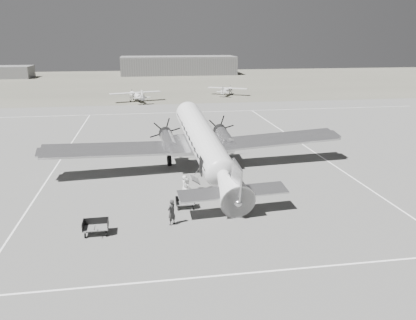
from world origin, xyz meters
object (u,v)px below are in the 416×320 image
object	(u,v)px
passenger	(185,184)
light_plane_left	(137,97)
shed_secondary	(4,72)
dc3_airliner	(205,146)
hangar_main	(179,65)
baggage_cart_near	(185,203)
light_plane_right	(227,91)
ground_crew	(172,212)
ramp_agent	(187,188)
baggage_cart_far	(96,227)

from	to	relation	value
passenger	light_plane_left	bearing A→B (deg)	23.09
shed_secondary	dc3_airliner	xyz separation A→B (m)	(52.55, -110.91, 1.07)
hangar_main	light_plane_left	bearing A→B (deg)	-102.70
baggage_cart_near	light_plane_right	bearing A→B (deg)	75.85
shed_secondary	ground_crew	size ratio (longest dim) A/B	9.02
shed_secondary	passenger	size ratio (longest dim) A/B	11.40
light_plane_left	ground_crew	xyz separation A→B (m)	(3.23, -61.02, -0.17)
hangar_main	passenger	world-z (taller)	hangar_main
hangar_main	light_plane_right	distance (m)	58.96
shed_secondary	ramp_agent	xyz separation A→B (m)	(50.15, -116.61, -1.11)
ground_crew	ramp_agent	world-z (taller)	ground_crew
shed_secondary	passenger	bearing A→B (deg)	-66.53
dc3_airliner	light_plane_left	bearing A→B (deg)	93.29
dc3_airliner	ground_crew	bearing A→B (deg)	-115.96
light_plane_left	ground_crew	world-z (taller)	light_plane_left
passenger	light_plane_right	bearing A→B (deg)	3.05
light_plane_left	baggage_cart_far	world-z (taller)	light_plane_left
hangar_main	baggage_cart_near	xyz separation A→B (m)	(-10.29, -123.87, -2.84)
hangar_main	passenger	bearing A→B (deg)	-94.73
ground_crew	light_plane_left	bearing A→B (deg)	-129.67
dc3_airliner	light_plane_left	world-z (taller)	dc3_airliner
hangar_main	light_plane_right	size ratio (longest dim) A/B	4.30
passenger	ground_crew	bearing A→B (deg)	-176.26
light_plane_left	ramp_agent	xyz separation A→B (m)	(4.96, -55.90, -0.27)
light_plane_right	hangar_main	bearing A→B (deg)	123.62
dc3_airliner	baggage_cart_far	bearing A→B (deg)	-134.63
baggage_cart_near	passenger	world-z (taller)	passenger
baggage_cart_near	baggage_cart_far	bearing A→B (deg)	-151.48
light_plane_right	ramp_agent	world-z (taller)	light_plane_right
shed_secondary	light_plane_right	xyz separation A→B (m)	(66.53, -53.55, -0.99)
hangar_main	dc3_airliner	distance (m)	116.15
baggage_cart_far	passenger	distance (m)	10.10
light_plane_right	ground_crew	world-z (taller)	light_plane_right
baggage_cart_near	ramp_agent	xyz separation A→B (m)	(0.44, 2.26, 0.43)
dc3_airliner	light_plane_right	world-z (taller)	dc3_airliner
ground_crew	passenger	distance (m)	6.66
light_plane_left	baggage_cart_far	size ratio (longest dim) A/B	5.98
light_plane_left	baggage_cart_far	bearing A→B (deg)	-108.52
hangar_main	ramp_agent	bearing A→B (deg)	-94.63
hangar_main	light_plane_left	world-z (taller)	hangar_main
light_plane_right	ramp_agent	bearing A→B (deg)	-77.30
shed_secondary	light_plane_left	size ratio (longest dim) A/B	1.60
dc3_airliner	ground_crew	world-z (taller)	dc3_airliner
ramp_agent	passenger	distance (m)	1.34
baggage_cart_near	ramp_agent	distance (m)	2.35
ground_crew	ramp_agent	size ratio (longest dim) A/B	1.12
dc3_airliner	passenger	distance (m)	5.52
light_plane_right	ground_crew	distance (m)	70.54
hangar_main	baggage_cart_near	distance (m)	124.33
ground_crew	passenger	bearing A→B (deg)	-146.95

